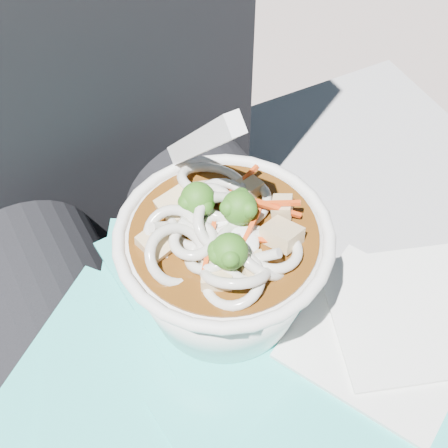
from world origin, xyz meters
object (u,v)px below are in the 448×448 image
stone_ledge (163,396)px  udon_bowl (224,258)px  lap (213,404)px  plastic_bag (223,382)px  person_body (164,303)px

stone_ledge → udon_bowl: size_ratio=5.20×
lap → udon_bowl: (0.03, 0.04, 0.15)m
udon_bowl → lap: bearing=-129.7°
plastic_bag → lap: bearing=86.7°
lap → stone_ledge: bearing=90.0°
lap → plastic_bag: size_ratio=1.30×
person_body → plastic_bag: size_ratio=2.65×
person_body → plastic_bag: 0.12m
plastic_bag → udon_bowl: udon_bowl is taller
stone_ledge → plastic_bag: bearing=-90.4°
stone_ledge → lap: bearing=-90.0°
stone_ledge → lap: lap is taller
person_body → plastic_bag: (-0.00, -0.11, 0.05)m
stone_ledge → udon_bowl: 0.45m
lap → person_body: size_ratio=0.49×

